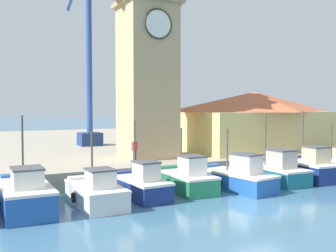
{
  "coord_description": "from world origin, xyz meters",
  "views": [
    {
      "loc": [
        -12.64,
        -14.6,
        4.84
      ],
      "look_at": [
        -0.64,
        9.07,
        3.5
      ],
      "focal_mm": 42.0,
      "sensor_mm": 36.0,
      "label": 1
    }
  ],
  "objects_px": {
    "port_crane_near": "(176,72)",
    "dock_worker_near_tower": "(135,151)",
    "clock_tower": "(147,55)",
    "fishing_boat_mid_left": "(140,185)",
    "fishing_boat_mid_right": "(236,177)",
    "fishing_boat_left_outer": "(25,195)",
    "port_crane_far": "(88,74)",
    "fishing_boat_left_inner": "(96,192)",
    "warehouse_right": "(255,120)",
    "fishing_boat_center": "(186,179)",
    "fishing_boat_right_outer": "(308,168)",
    "fishing_boat_right_inner": "(273,171)"
  },
  "relations": [
    {
      "from": "clock_tower",
      "to": "warehouse_right",
      "type": "distance_m",
      "value": 11.16
    },
    {
      "from": "fishing_boat_mid_left",
      "to": "clock_tower",
      "type": "xyz_separation_m",
      "value": [
        3.38,
        6.62,
        7.75
      ]
    },
    {
      "from": "fishing_boat_right_outer",
      "to": "port_crane_near",
      "type": "bearing_deg",
      "value": 84.28
    },
    {
      "from": "fishing_boat_mid_right",
      "to": "fishing_boat_right_outer",
      "type": "relative_size",
      "value": 1.18
    },
    {
      "from": "fishing_boat_mid_left",
      "to": "port_crane_near",
      "type": "distance_m",
      "value": 27.59
    },
    {
      "from": "port_crane_near",
      "to": "port_crane_far",
      "type": "relative_size",
      "value": 1.09
    },
    {
      "from": "fishing_boat_left_outer",
      "to": "fishing_boat_left_inner",
      "type": "xyz_separation_m",
      "value": [
        3.2,
        -0.43,
        -0.11
      ]
    },
    {
      "from": "warehouse_right",
      "to": "dock_worker_near_tower",
      "type": "distance_m",
      "value": 12.53
    },
    {
      "from": "fishing_boat_left_outer",
      "to": "port_crane_far",
      "type": "xyz_separation_m",
      "value": [
        7.82,
        17.42,
        7.1
      ]
    },
    {
      "from": "warehouse_right",
      "to": "fishing_boat_center",
      "type": "bearing_deg",
      "value": -147.0
    },
    {
      "from": "fishing_boat_mid_left",
      "to": "fishing_boat_mid_right",
      "type": "distance_m",
      "value": 5.8
    },
    {
      "from": "fishing_boat_left_inner",
      "to": "warehouse_right",
      "type": "bearing_deg",
      "value": 25.66
    },
    {
      "from": "fishing_boat_center",
      "to": "fishing_boat_left_inner",
      "type": "bearing_deg",
      "value": -170.84
    },
    {
      "from": "fishing_boat_mid_right",
      "to": "fishing_boat_right_inner",
      "type": "distance_m",
      "value": 3.51
    },
    {
      "from": "fishing_boat_mid_right",
      "to": "fishing_boat_right_outer",
      "type": "distance_m",
      "value": 6.02
    },
    {
      "from": "dock_worker_near_tower",
      "to": "warehouse_right",
      "type": "bearing_deg",
      "value": 13.71
    },
    {
      "from": "warehouse_right",
      "to": "fishing_boat_mid_right",
      "type": "bearing_deg",
      "value": -134.81
    },
    {
      "from": "fishing_boat_left_inner",
      "to": "fishing_boat_mid_right",
      "type": "height_order",
      "value": "fishing_boat_left_inner"
    },
    {
      "from": "fishing_boat_left_outer",
      "to": "fishing_boat_right_outer",
      "type": "height_order",
      "value": "fishing_boat_right_outer"
    },
    {
      "from": "fishing_boat_right_inner",
      "to": "fishing_boat_mid_right",
      "type": "bearing_deg",
      "value": -167.83
    },
    {
      "from": "fishing_boat_mid_left",
      "to": "clock_tower",
      "type": "distance_m",
      "value": 10.74
    },
    {
      "from": "fishing_boat_left_inner",
      "to": "fishing_boat_left_outer",
      "type": "bearing_deg",
      "value": 172.3
    },
    {
      "from": "fishing_boat_left_inner",
      "to": "clock_tower",
      "type": "distance_m",
      "value": 12.18
    },
    {
      "from": "fishing_boat_left_inner",
      "to": "fishing_boat_mid_right",
      "type": "relative_size",
      "value": 0.83
    },
    {
      "from": "fishing_boat_mid_left",
      "to": "port_crane_far",
      "type": "distance_m",
      "value": 18.78
    },
    {
      "from": "warehouse_right",
      "to": "port_crane_near",
      "type": "relative_size",
      "value": 0.61
    },
    {
      "from": "fishing_boat_left_inner",
      "to": "warehouse_right",
      "type": "relative_size",
      "value": 0.36
    },
    {
      "from": "fishing_boat_center",
      "to": "dock_worker_near_tower",
      "type": "xyz_separation_m",
      "value": [
        -1.59,
        3.86,
        1.31
      ]
    },
    {
      "from": "port_crane_near",
      "to": "dock_worker_near_tower",
      "type": "xyz_separation_m",
      "value": [
        -12.67,
        -18.14,
        -6.87
      ]
    },
    {
      "from": "fishing_boat_right_inner",
      "to": "fishing_boat_left_outer",
      "type": "bearing_deg",
      "value": -178.99
    },
    {
      "from": "warehouse_right",
      "to": "fishing_boat_mid_left",
      "type": "bearing_deg",
      "value": -152.24
    },
    {
      "from": "clock_tower",
      "to": "dock_worker_near_tower",
      "type": "bearing_deg",
      "value": -128.75
    },
    {
      "from": "fishing_boat_right_outer",
      "to": "clock_tower",
      "type": "distance_m",
      "value": 13.37
    },
    {
      "from": "fishing_boat_left_outer",
      "to": "dock_worker_near_tower",
      "type": "height_order",
      "value": "fishing_boat_left_outer"
    },
    {
      "from": "fishing_boat_right_outer",
      "to": "fishing_boat_right_inner",
      "type": "bearing_deg",
      "value": 168.97
    },
    {
      "from": "port_crane_far",
      "to": "dock_worker_near_tower",
      "type": "height_order",
      "value": "port_crane_far"
    },
    {
      "from": "port_crane_far",
      "to": "fishing_boat_center",
      "type": "bearing_deg",
      "value": -86.85
    },
    {
      "from": "clock_tower",
      "to": "port_crane_near",
      "type": "distance_m",
      "value": 18.96
    },
    {
      "from": "fishing_boat_left_outer",
      "to": "fishing_boat_right_inner",
      "type": "distance_m",
      "value": 14.96
    },
    {
      "from": "port_crane_near",
      "to": "fishing_boat_mid_left",
      "type": "bearing_deg",
      "value": -122.24
    },
    {
      "from": "fishing_boat_mid_left",
      "to": "port_crane_far",
      "type": "relative_size",
      "value": 0.25
    },
    {
      "from": "fishing_boat_left_outer",
      "to": "fishing_boat_mid_left",
      "type": "distance_m",
      "value": 5.78
    },
    {
      "from": "fishing_boat_right_inner",
      "to": "port_crane_near",
      "type": "xyz_separation_m",
      "value": [
        4.86,
        22.2,
        8.17
      ]
    },
    {
      "from": "clock_tower",
      "to": "fishing_boat_mid_right",
      "type": "bearing_deg",
      "value": -71.85
    },
    {
      "from": "fishing_boat_left_outer",
      "to": "fishing_boat_mid_left",
      "type": "bearing_deg",
      "value": 1.84
    },
    {
      "from": "fishing_boat_right_inner",
      "to": "warehouse_right",
      "type": "xyz_separation_m",
      "value": [
        4.26,
        7.0,
        2.95
      ]
    },
    {
      "from": "port_crane_far",
      "to": "dock_worker_near_tower",
      "type": "distance_m",
      "value": 14.36
    },
    {
      "from": "fishing_boat_center",
      "to": "fishing_boat_mid_right",
      "type": "relative_size",
      "value": 0.84
    },
    {
      "from": "fishing_boat_right_outer",
      "to": "fishing_boat_left_inner",
      "type": "bearing_deg",
      "value": -179.23
    },
    {
      "from": "dock_worker_near_tower",
      "to": "fishing_boat_mid_left",
      "type": "bearing_deg",
      "value": -108.52
    }
  ]
}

